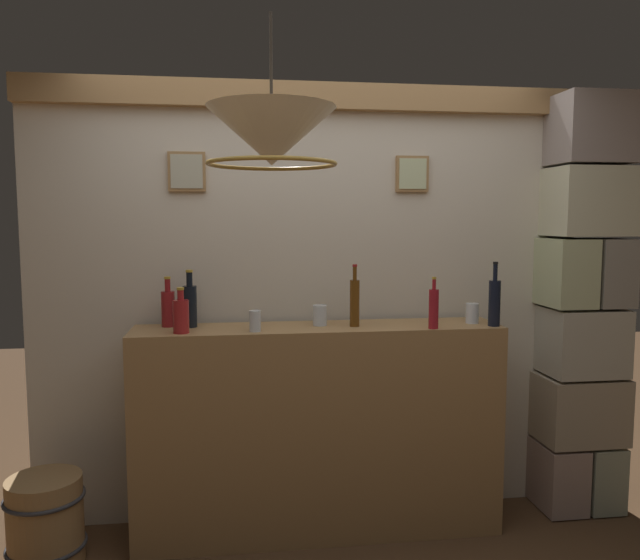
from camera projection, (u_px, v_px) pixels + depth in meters
panelled_rear_partition at (312, 289)px, 3.46m from camera, size 3.09×0.15×2.43m
stone_pillar at (581, 309)px, 3.52m from camera, size 0.47×0.38×2.36m
bar_shelf_unit at (319, 430)px, 3.28m from camera, size 1.93×0.37×1.12m
liquor_bottle_gin at (355, 301)px, 3.21m from camera, size 0.05×0.05×0.33m
liquor_bottle_vermouth at (168, 307)px, 3.21m from camera, size 0.07×0.07×0.26m
liquor_bottle_whiskey at (181, 315)px, 3.03m from camera, size 0.08×0.08×0.23m
liquor_bottle_brandy at (190, 304)px, 3.19m from camera, size 0.07×0.07×0.30m
liquor_bottle_bourbon at (434, 308)px, 3.15m from camera, size 0.05×0.05×0.27m
liquor_bottle_amaro at (494, 301)px, 3.22m from camera, size 0.06×0.06×0.34m
glass_tumbler_rocks at (320, 315)px, 3.25m from camera, size 0.07×0.07×0.11m
glass_tumbler_highball at (255, 321)px, 3.07m from camera, size 0.06×0.06×0.11m
glass_tumbler_shot at (472, 313)px, 3.32m from camera, size 0.07×0.07×0.11m
pendant_lamp at (272, 138)px, 2.31m from camera, size 0.50×0.50×0.56m
wooden_barrel at (46, 521)px, 2.99m from camera, size 0.38×0.38×0.44m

